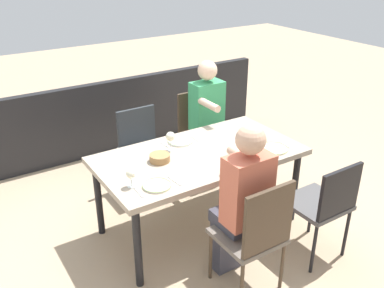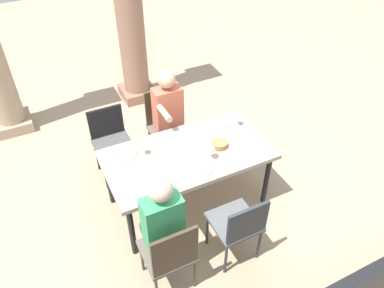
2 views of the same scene
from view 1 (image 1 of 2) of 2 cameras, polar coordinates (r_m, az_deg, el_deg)
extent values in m
plane|color=tan|center=(4.03, 0.91, -10.84)|extent=(16.00, 16.00, 0.00)
cube|color=tan|center=(3.65, 0.98, -1.58)|extent=(1.76, 0.94, 0.05)
cylinder|color=black|center=(4.03, 13.60, -5.63)|extent=(0.06, 0.06, 0.70)
cylinder|color=black|center=(3.24, -7.30, -13.64)|extent=(0.06, 0.06, 0.70)
cylinder|color=black|center=(4.52, 6.67, -1.47)|extent=(0.06, 0.06, 0.70)
cylinder|color=black|center=(3.83, -12.43, -7.26)|extent=(0.06, 0.06, 0.70)
cube|color=#4F4F50|center=(3.61, 16.31, -7.66)|extent=(0.44, 0.44, 0.04)
cube|color=black|center=(3.40, 19.21, -6.21)|extent=(0.42, 0.03, 0.41)
cylinder|color=black|center=(3.97, 15.71, -8.58)|extent=(0.03, 0.03, 0.46)
cylinder|color=black|center=(3.73, 11.68, -10.50)|extent=(0.03, 0.03, 0.46)
cylinder|color=black|center=(3.78, 19.97, -11.11)|extent=(0.03, 0.03, 0.46)
cylinder|color=black|center=(3.53, 16.01, -13.37)|extent=(0.03, 0.03, 0.46)
cube|color=#6A6158|center=(4.68, 1.63, 0.87)|extent=(0.44, 0.44, 0.04)
cube|color=#473828|center=(4.74, 0.30, 4.36)|extent=(0.42, 0.03, 0.48)
cylinder|color=#473828|center=(4.54, 0.95, -3.14)|extent=(0.03, 0.03, 0.42)
cylinder|color=#473828|center=(4.74, 4.79, -1.95)|extent=(0.03, 0.03, 0.42)
cylinder|color=#473828|center=(4.83, -1.54, -1.33)|extent=(0.03, 0.03, 0.42)
cylinder|color=#473828|center=(5.01, 2.18, -0.28)|extent=(0.03, 0.03, 0.42)
cube|color=#6A6158|center=(3.19, 7.43, -12.11)|extent=(0.44, 0.44, 0.04)
cube|color=#473828|center=(2.93, 10.23, -10.15)|extent=(0.42, 0.03, 0.50)
cylinder|color=#473828|center=(3.55, 7.66, -12.50)|extent=(0.03, 0.03, 0.43)
cylinder|color=#473828|center=(3.36, 2.49, -14.75)|extent=(0.03, 0.03, 0.43)
cylinder|color=#473828|center=(3.34, 11.97, -15.73)|extent=(0.03, 0.03, 0.43)
cylinder|color=#473828|center=(3.14, 6.68, -18.43)|extent=(0.03, 0.03, 0.43)
cube|color=#5B5E61|center=(4.35, -6.18, -1.00)|extent=(0.44, 0.44, 0.04)
cube|color=#2D3338|center=(4.43, -7.47, 2.31)|extent=(0.42, 0.03, 0.40)
cylinder|color=#2D3338|center=(4.24, -7.15, -5.48)|extent=(0.03, 0.03, 0.44)
cylinder|color=#2D3338|center=(4.39, -2.68, -4.14)|extent=(0.03, 0.03, 0.44)
cylinder|color=#2D3338|center=(4.54, -9.27, -3.38)|extent=(0.03, 0.03, 0.44)
cylinder|color=#2D3338|center=(4.68, -5.03, -2.20)|extent=(0.03, 0.03, 0.44)
cube|color=#3F3F4C|center=(3.47, 4.74, -13.06)|extent=(0.24, 0.14, 0.46)
cube|color=#3F3F4C|center=(3.24, 5.89, -9.99)|extent=(0.28, 0.32, 0.10)
cube|color=#CC664C|center=(3.00, 7.45, -6.12)|extent=(0.34, 0.20, 0.52)
sphere|color=tan|center=(2.82, 7.89, 0.58)|extent=(0.21, 0.21, 0.21)
cylinder|color=tan|center=(3.18, 6.77, -1.75)|extent=(0.07, 0.30, 0.07)
cube|color=#3F3F4C|center=(4.59, 3.30, -2.60)|extent=(0.24, 0.14, 0.46)
cube|color=#3F3F4C|center=(4.53, 2.73, 0.98)|extent=(0.28, 0.32, 0.10)
cube|color=#389E60|center=(4.50, 2.00, 5.11)|extent=(0.34, 0.20, 0.53)
sphere|color=beige|center=(4.38, 2.08, 9.84)|extent=(0.20, 0.20, 0.20)
cylinder|color=beige|center=(4.20, 2.30, 5.28)|extent=(0.07, 0.30, 0.07)
cube|color=black|center=(5.33, -10.55, 3.67)|extent=(4.16, 0.10, 0.90)
cylinder|color=silver|center=(3.77, 10.89, -0.63)|extent=(0.25, 0.25, 0.01)
torus|color=#A0BE77|center=(3.76, 10.89, -0.54)|extent=(0.25, 0.25, 0.01)
cylinder|color=white|center=(3.74, 8.07, -0.70)|extent=(0.06, 0.06, 0.00)
cylinder|color=white|center=(3.72, 8.11, -0.08)|extent=(0.01, 0.01, 0.08)
sphere|color=#F2EFCC|center=(3.69, 8.18, 0.99)|extent=(0.07, 0.07, 0.07)
cube|color=silver|center=(3.87, 12.52, -0.14)|extent=(0.03, 0.17, 0.01)
cube|color=silver|center=(3.67, 9.16, -1.23)|extent=(0.03, 0.17, 0.01)
cylinder|color=white|center=(3.84, -1.55, 0.36)|extent=(0.23, 0.23, 0.01)
torus|color=#A9CD91|center=(3.84, -1.55, 0.46)|extent=(0.23, 0.23, 0.01)
cylinder|color=white|center=(3.69, -2.85, -0.81)|extent=(0.06, 0.06, 0.00)
cylinder|color=white|center=(3.67, -2.87, -0.16)|extent=(0.01, 0.01, 0.09)
sphere|color=#F2EFCC|center=(3.64, -2.89, 1.01)|extent=(0.08, 0.08, 0.08)
cube|color=silver|center=(3.91, 0.33, 0.82)|extent=(0.03, 0.17, 0.01)
cube|color=silver|center=(3.77, -3.49, -0.20)|extent=(0.03, 0.17, 0.01)
cylinder|color=silver|center=(3.16, -4.74, -5.60)|extent=(0.22, 0.22, 0.01)
torus|color=#A0BE77|center=(3.16, -4.74, -5.49)|extent=(0.22, 0.22, 0.01)
cylinder|color=white|center=(3.18, -8.10, -5.63)|extent=(0.06, 0.06, 0.00)
cylinder|color=white|center=(3.16, -8.14, -5.05)|extent=(0.01, 0.01, 0.07)
sphere|color=#F2EFCC|center=(3.13, -8.21, -3.98)|extent=(0.07, 0.07, 0.07)
cube|color=silver|center=(3.22, -2.38, -4.92)|extent=(0.03, 0.17, 0.01)
cube|color=silver|center=(3.11, -7.19, -6.39)|extent=(0.03, 0.17, 0.01)
cylinder|color=#9E7547|center=(3.50, -4.35, -1.86)|extent=(0.17, 0.17, 0.06)
camera|label=2|loc=(6.28, -3.49, 34.40)|focal=35.13mm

